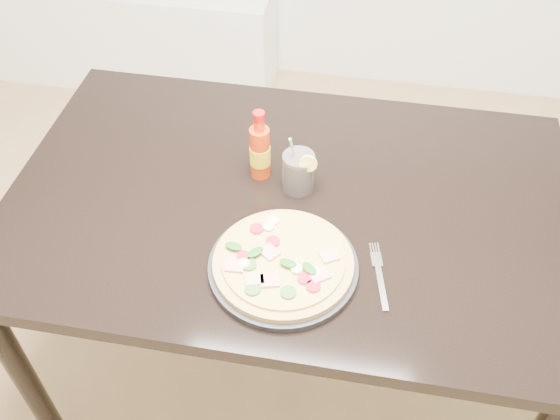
% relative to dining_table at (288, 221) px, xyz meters
% --- Properties ---
extents(dining_table, '(1.40, 0.90, 0.75)m').
position_rel_dining_table_xyz_m(dining_table, '(0.00, 0.00, 0.00)').
color(dining_table, black).
rests_on(dining_table, ground).
extents(plate, '(0.33, 0.33, 0.02)m').
position_rel_dining_table_xyz_m(plate, '(0.03, -0.22, 0.09)').
color(plate, black).
rests_on(plate, dining_table).
extents(pizza, '(0.31, 0.31, 0.03)m').
position_rel_dining_table_xyz_m(pizza, '(0.02, -0.22, 0.11)').
color(pizza, tan).
rests_on(pizza, plate).
extents(hot_sauce_bottle, '(0.05, 0.05, 0.20)m').
position_rel_dining_table_xyz_m(hot_sauce_bottle, '(-0.09, 0.07, 0.16)').
color(hot_sauce_bottle, red).
rests_on(hot_sauce_bottle, dining_table).
extents(cola_cup, '(0.09, 0.08, 0.17)m').
position_rel_dining_table_xyz_m(cola_cup, '(0.02, 0.04, 0.13)').
color(cola_cup, black).
rests_on(cola_cup, dining_table).
extents(fork, '(0.06, 0.19, 0.00)m').
position_rel_dining_table_xyz_m(fork, '(0.24, -0.20, 0.09)').
color(fork, silver).
rests_on(fork, dining_table).
extents(media_console, '(1.40, 0.34, 0.50)m').
position_rel_dining_table_xyz_m(media_console, '(-1.03, 1.48, -0.42)').
color(media_console, white).
rests_on(media_console, ground).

